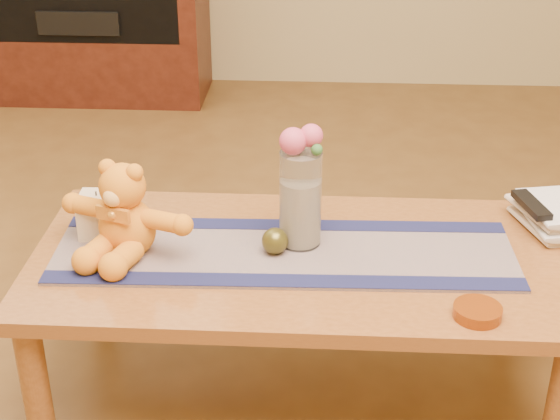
# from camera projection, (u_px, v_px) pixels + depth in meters

# --- Properties ---
(floor) EXTENTS (5.50, 5.50, 0.00)m
(floor) POSITION_uv_depth(u_px,v_px,m) (297.00, 390.00, 2.38)
(floor) COLOR brown
(floor) RESTS_ON ground
(coffee_table_top) EXTENTS (1.40, 0.70, 0.04)m
(coffee_table_top) POSITION_uv_depth(u_px,v_px,m) (299.00, 261.00, 2.18)
(coffee_table_top) COLOR brown
(coffee_table_top) RESTS_ON floor
(table_leg_fl) EXTENTS (0.07, 0.07, 0.41)m
(table_leg_fl) POSITION_uv_depth(u_px,v_px,m) (36.00, 391.00, 2.06)
(table_leg_fl) COLOR brown
(table_leg_fl) RESTS_ON floor
(table_leg_fr) EXTENTS (0.07, 0.07, 0.41)m
(table_leg_fr) POSITION_uv_depth(u_px,v_px,m) (559.00, 411.00, 1.99)
(table_leg_fr) COLOR brown
(table_leg_fr) RESTS_ON floor
(table_leg_bl) EXTENTS (0.07, 0.07, 0.41)m
(table_leg_bl) POSITION_uv_depth(u_px,v_px,m) (96.00, 269.00, 2.57)
(table_leg_bl) COLOR brown
(table_leg_bl) RESTS_ON floor
(table_leg_br) EXTENTS (0.07, 0.07, 0.41)m
(table_leg_br) POSITION_uv_depth(u_px,v_px,m) (513.00, 282.00, 2.51)
(table_leg_br) COLOR brown
(table_leg_br) RESTS_ON floor
(persian_runner) EXTENTS (1.21, 0.38, 0.01)m
(persian_runner) POSITION_uv_depth(u_px,v_px,m) (284.00, 253.00, 2.17)
(persian_runner) COLOR #181E44
(persian_runner) RESTS_ON coffee_table_top
(runner_border_near) EXTENTS (1.20, 0.09, 0.00)m
(runner_border_near) POSITION_uv_depth(u_px,v_px,m) (283.00, 281.00, 2.04)
(runner_border_near) COLOR #161942
(runner_border_near) RESTS_ON persian_runner
(runner_border_far) EXTENTS (1.20, 0.09, 0.00)m
(runner_border_far) POSITION_uv_depth(u_px,v_px,m) (286.00, 225.00, 2.30)
(runner_border_far) COLOR #161942
(runner_border_far) RESTS_ON persian_runner
(teddy_bear) EXTENTS (0.42, 0.39, 0.24)m
(teddy_bear) POSITION_uv_depth(u_px,v_px,m) (126.00, 209.00, 2.13)
(teddy_bear) COLOR orange
(teddy_bear) RESTS_ON persian_runner
(pillar_candle) EXTENTS (0.10, 0.10, 0.12)m
(pillar_candle) POSITION_uv_depth(u_px,v_px,m) (98.00, 215.00, 2.23)
(pillar_candle) COLOR beige
(pillar_candle) RESTS_ON persian_runner
(candle_wick) EXTENTS (0.00, 0.00, 0.01)m
(candle_wick) POSITION_uv_depth(u_px,v_px,m) (96.00, 193.00, 2.20)
(candle_wick) COLOR black
(candle_wick) RESTS_ON pillar_candle
(glass_vase) EXTENTS (0.11, 0.11, 0.26)m
(glass_vase) POSITION_uv_depth(u_px,v_px,m) (300.00, 199.00, 2.15)
(glass_vase) COLOR silver
(glass_vase) RESTS_ON persian_runner
(potpourri_fill) EXTENTS (0.09, 0.09, 0.18)m
(potpourri_fill) POSITION_uv_depth(u_px,v_px,m) (300.00, 212.00, 2.17)
(potpourri_fill) COLOR beige
(potpourri_fill) RESTS_ON glass_vase
(rose_left) EXTENTS (0.07, 0.07, 0.07)m
(rose_left) POSITION_uv_depth(u_px,v_px,m) (293.00, 141.00, 2.07)
(rose_left) COLOR #C84666
(rose_left) RESTS_ON glass_vase
(rose_right) EXTENTS (0.06, 0.06, 0.06)m
(rose_right) POSITION_uv_depth(u_px,v_px,m) (311.00, 136.00, 2.08)
(rose_right) COLOR #C84666
(rose_right) RESTS_ON glass_vase
(blue_flower_back) EXTENTS (0.04, 0.04, 0.04)m
(blue_flower_back) POSITION_uv_depth(u_px,v_px,m) (305.00, 137.00, 2.11)
(blue_flower_back) COLOR #444993
(blue_flower_back) RESTS_ON glass_vase
(blue_flower_side) EXTENTS (0.04, 0.04, 0.04)m
(blue_flower_side) POSITION_uv_depth(u_px,v_px,m) (290.00, 142.00, 2.10)
(blue_flower_side) COLOR #444993
(blue_flower_side) RESTS_ON glass_vase
(leaf_sprig) EXTENTS (0.03, 0.03, 0.03)m
(leaf_sprig) POSITION_uv_depth(u_px,v_px,m) (317.00, 150.00, 2.07)
(leaf_sprig) COLOR #33662D
(leaf_sprig) RESTS_ON glass_vase
(bronze_ball) EXTENTS (0.09, 0.09, 0.07)m
(bronze_ball) POSITION_uv_depth(u_px,v_px,m) (275.00, 241.00, 2.15)
(bronze_ball) COLOR #484418
(bronze_ball) RESTS_ON persian_runner
(book_bottom) EXTENTS (0.22, 0.26, 0.02)m
(book_bottom) POSITION_uv_depth(u_px,v_px,m) (526.00, 227.00, 2.28)
(book_bottom) COLOR beige
(book_bottom) RESTS_ON coffee_table_top
(book_lower) EXTENTS (0.20, 0.25, 0.02)m
(book_lower) POSITION_uv_depth(u_px,v_px,m) (529.00, 222.00, 2.27)
(book_lower) COLOR beige
(book_lower) RESTS_ON book_bottom
(book_upper) EXTENTS (0.23, 0.27, 0.02)m
(book_upper) POSITION_uv_depth(u_px,v_px,m) (525.00, 215.00, 2.27)
(book_upper) COLOR beige
(book_upper) RESTS_ON book_lower
(book_top) EXTENTS (0.20, 0.25, 0.02)m
(book_top) POSITION_uv_depth(u_px,v_px,m) (530.00, 209.00, 2.25)
(book_top) COLOR beige
(book_top) RESTS_ON book_upper
(tv_remote) EXTENTS (0.08, 0.17, 0.02)m
(tv_remote) POSITION_uv_depth(u_px,v_px,m) (531.00, 205.00, 2.24)
(tv_remote) COLOR black
(tv_remote) RESTS_ON book_top
(amber_dish) EXTENTS (0.12, 0.12, 0.03)m
(amber_dish) POSITION_uv_depth(u_px,v_px,m) (477.00, 312.00, 1.91)
(amber_dish) COLOR #BF5914
(amber_dish) RESTS_ON coffee_table_top
(stereo_lower) EXTENTS (0.42, 0.28, 0.12)m
(stereo_lower) POSITION_uv_depth(u_px,v_px,m) (85.00, 17.00, 4.31)
(stereo_lower) COLOR black
(stereo_lower) RESTS_ON media_cabinet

